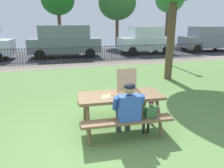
{
  "coord_description": "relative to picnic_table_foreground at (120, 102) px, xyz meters",
  "views": [
    {
      "loc": [
        -0.49,
        -3.51,
        2.26
      ],
      "look_at": [
        0.85,
        1.36,
        0.75
      ],
      "focal_mm": 33.26,
      "sensor_mm": 36.0,
      "label": 1
    }
  ],
  "objects": [
    {
      "name": "child_at_table",
      "position": [
        0.43,
        -0.56,
        -0.1
      ],
      "size": [
        0.32,
        0.31,
        0.82
      ],
      "color": "black",
      "rests_on": "ground"
    },
    {
      "name": "iron_fence_streetside",
      "position": [
        -0.79,
        7.94,
        -0.11
      ],
      "size": [
        18.32,
        0.03,
        0.96
      ],
      "color": "black",
      "rests_on": "ground"
    },
    {
      "name": "parked_car_center",
      "position": [
        -0.6,
        10.32,
        0.5
      ],
      "size": [
        4.67,
        2.11,
        2.08
      ],
      "color": "slate",
      "rests_on": "ground"
    },
    {
      "name": "pizza_box_open",
      "position": [
        0.21,
        0.05,
        0.27
      ],
      "size": [
        0.48,
        0.5,
        0.51
      ],
      "color": "tan",
      "rests_on": "picnic_table_foreground"
    },
    {
      "name": "parked_car_right",
      "position": [
        5.2,
        10.32,
        0.41
      ],
      "size": [
        3.91,
        1.85,
        1.98
      ],
      "color": "silver",
      "rests_on": "ground"
    },
    {
      "name": "far_tree_right",
      "position": [
        9.81,
        15.3,
        3.66
      ],
      "size": [
        2.73,
        2.73,
        5.6
      ],
      "color": "brown",
      "rests_on": "ground"
    },
    {
      "name": "street_asphalt",
      "position": [
        -0.79,
        11.26,
        -0.6
      ],
      "size": [
        28.0,
        6.64,
        0.01
      ],
      "primitive_type": "cube",
      "color": "#38383D"
    },
    {
      "name": "adult_at_table",
      "position": [
        -0.0,
        -0.5,
        0.06
      ],
      "size": [
        0.62,
        0.61,
        1.19
      ],
      "color": "#424242",
      "rests_on": "ground"
    },
    {
      "name": "pizza_slice_on_table",
      "position": [
        -0.29,
        -0.0,
        0.18
      ],
      "size": [
        0.3,
        0.28,
        0.02
      ],
      "color": "#F9DA70",
      "rests_on": "picnic_table_foreground"
    },
    {
      "name": "parked_car_far_right",
      "position": [
        10.63,
        10.32,
        0.41
      ],
      "size": [
        4.46,
        2.04,
        1.94
      ],
      "color": "gray",
      "rests_on": "ground"
    },
    {
      "name": "lamp_post_walkway",
      "position": [
        4.79,
        6.45,
        1.75
      ],
      "size": [
        0.28,
        0.28,
        3.81
      ],
      "color": "#4C4C51",
      "rests_on": "ground"
    },
    {
      "name": "far_tree_center",
      "position": [
        -0.73,
        15.3,
        3.44
      ],
      "size": [
        2.77,
        2.77,
        5.32
      ],
      "color": "brown",
      "rests_on": "ground"
    },
    {
      "name": "far_tree_midright",
      "position": [
        4.51,
        15.3,
        3.34
      ],
      "size": [
        3.41,
        3.41,
        5.49
      ],
      "color": "brown",
      "rests_on": "ground"
    },
    {
      "name": "picnic_table_foreground",
      "position": [
        0.0,
        0.0,
        0.0
      ],
      "size": [
        1.88,
        1.58,
        0.79
      ],
      "color": "brown",
      "rests_on": "ground"
    },
    {
      "name": "ground",
      "position": [
        -0.79,
        1.72,
        -0.61
      ],
      "size": [
        28.0,
        12.43,
        0.02
      ],
      "primitive_type": "cube",
      "color": "#618B47"
    },
    {
      "name": "cobblestone_walkway",
      "position": [
        -0.79,
        7.24,
        -0.6
      ],
      "size": [
        28.0,
        1.4,
        0.01
      ],
      "primitive_type": "cube",
      "color": "gray"
    }
  ]
}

